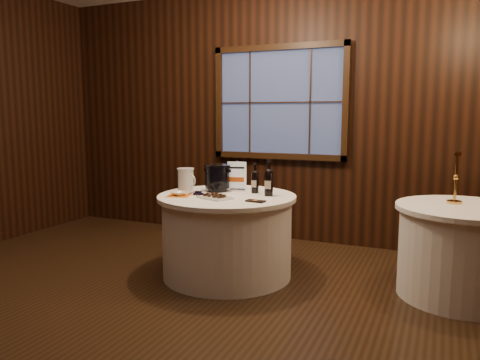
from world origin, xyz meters
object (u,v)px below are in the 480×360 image
at_px(sign_stand, 237,181).
at_px(glass_pitcher, 186,180).
at_px(chocolate_plate, 215,197).
at_px(cracker_bowl, 179,194).
at_px(brass_candlestick, 455,185).
at_px(side_table, 462,252).
at_px(chocolate_box, 256,201).
at_px(port_bottle_right, 269,180).
at_px(grape_bunch, 198,193).
at_px(ice_bucket, 217,177).
at_px(port_bottle_left, 255,180).
at_px(main_table, 227,235).

height_order(sign_stand, glass_pitcher, sign_stand).
bearing_deg(chocolate_plate, sign_stand, 89.82).
distance_m(sign_stand, chocolate_plate, 0.48).
distance_m(cracker_bowl, brass_candlestick, 2.39).
relative_size(side_table, chocolate_box, 6.65).
relative_size(port_bottle_right, grape_bunch, 2.03).
bearing_deg(cracker_bowl, chocolate_plate, 0.36).
distance_m(grape_bunch, brass_candlestick, 2.23).
height_order(side_table, chocolate_plate, chocolate_plate).
bearing_deg(chocolate_plate, chocolate_box, -0.07).
bearing_deg(grape_bunch, chocolate_box, -7.96).
distance_m(ice_bucket, brass_candlestick, 2.11).
bearing_deg(glass_pitcher, port_bottle_left, 36.08).
height_order(port_bottle_left, brass_candlestick, brass_candlestick).
distance_m(ice_bucket, glass_pitcher, 0.30).
xyz_separation_m(main_table, chocolate_box, (0.37, -0.21, 0.39)).
relative_size(glass_pitcher, cracker_bowl, 1.69).
xyz_separation_m(side_table, glass_pitcher, (-2.43, -0.31, 0.50)).
distance_m(main_table, port_bottle_left, 0.58).
xyz_separation_m(main_table, glass_pitcher, (-0.43, -0.01, 0.50)).
height_order(chocolate_box, glass_pitcher, glass_pitcher).
relative_size(main_table, brass_candlestick, 2.96).
bearing_deg(port_bottle_left, sign_stand, 163.44).
xyz_separation_m(ice_bucket, glass_pitcher, (-0.25, -0.17, -0.02)).
height_order(ice_bucket, glass_pitcher, ice_bucket).
height_order(port_bottle_right, grape_bunch, port_bottle_right).
bearing_deg(side_table, brass_candlestick, 127.82).
bearing_deg(glass_pitcher, ice_bucket, 51.50).
bearing_deg(grape_bunch, main_table, 27.49).
xyz_separation_m(ice_bucket, brass_candlestick, (2.10, 0.24, 0.02)).
distance_m(grape_bunch, glass_pitcher, 0.24).
bearing_deg(glass_pitcher, port_bottle_right, 25.95).
bearing_deg(port_bottle_left, cracker_bowl, -146.82).
height_order(main_table, glass_pitcher, glass_pitcher).
relative_size(side_table, grape_bunch, 6.64).
relative_size(chocolate_box, brass_candlestick, 0.38).
bearing_deg(cracker_bowl, ice_bucket, 61.10).
xyz_separation_m(side_table, ice_bucket, (-2.18, -0.14, 0.52)).
bearing_deg(main_table, sign_stand, 93.33).
height_order(chocolate_box, brass_candlestick, brass_candlestick).
bearing_deg(sign_stand, brass_candlestick, -10.97).
bearing_deg(sign_stand, glass_pitcher, -161.83).
bearing_deg(ice_bucket, chocolate_plate, -66.52).
distance_m(side_table, ice_bucket, 2.24).
distance_m(port_bottle_right, brass_candlestick, 1.58).
relative_size(chocolate_plate, grape_bunch, 2.10).
relative_size(port_bottle_left, chocolate_box, 1.77).
distance_m(side_table, port_bottle_left, 1.88).
distance_m(main_table, brass_candlestick, 2.04).
bearing_deg(glass_pitcher, grape_bunch, -14.11).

